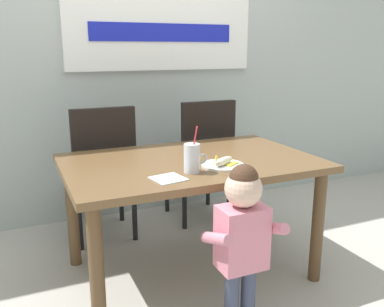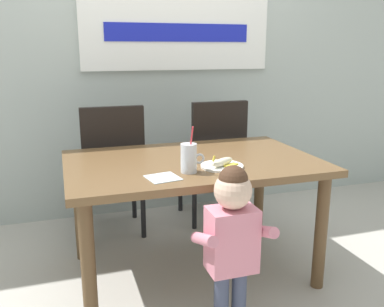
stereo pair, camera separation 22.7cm
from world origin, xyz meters
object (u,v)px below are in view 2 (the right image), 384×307
at_px(dining_table, 192,175).
at_px(peeled_banana, 223,162).
at_px(snack_plate, 222,166).
at_px(paper_napkin, 163,178).
at_px(dining_chair_right, 214,154).
at_px(dining_chair_left, 112,164).
at_px(toddler_standing, 232,232).
at_px(milk_cup, 189,160).

height_order(dining_table, peeled_banana, peeled_banana).
xyz_separation_m(snack_plate, paper_napkin, (-0.35, -0.09, -0.00)).
bearing_deg(dining_chair_right, dining_chair_left, 2.42).
height_order(dining_chair_right, toddler_standing, dining_chair_right).
bearing_deg(toddler_standing, milk_cup, 103.32).
relative_size(toddler_standing, milk_cup, 3.39).
distance_m(dining_chair_right, snack_plate, 0.96).
bearing_deg(milk_cup, paper_napkin, -159.75).
bearing_deg(dining_table, snack_plate, -62.88).
xyz_separation_m(toddler_standing, milk_cup, (-0.09, 0.37, 0.25)).
xyz_separation_m(dining_chair_left, peeled_banana, (0.48, -0.88, 0.20)).
relative_size(toddler_standing, peeled_banana, 4.80).
distance_m(dining_chair_left, milk_cup, 0.97).
relative_size(dining_table, peeled_banana, 8.15).
bearing_deg(paper_napkin, toddler_standing, -52.53).
bearing_deg(dining_chair_left, toddler_standing, 106.35).
xyz_separation_m(dining_chair_left, snack_plate, (0.48, -0.87, 0.17)).
distance_m(toddler_standing, snack_plate, 0.46).
bearing_deg(dining_chair_left, dining_table, 119.69).
bearing_deg(paper_napkin, dining_chair_left, 97.92).
relative_size(dining_chair_right, peeled_banana, 5.49).
xyz_separation_m(dining_table, dining_chair_right, (0.40, 0.70, -0.08)).
bearing_deg(milk_cup, dining_chair_left, 107.57).
xyz_separation_m(dining_chair_right, snack_plate, (-0.29, -0.90, 0.17)).
distance_m(dining_table, peeled_banana, 0.27).
distance_m(dining_table, dining_chair_left, 0.77).
bearing_deg(toddler_standing, dining_chair_left, 106.35).
height_order(snack_plate, peeled_banana, peeled_banana).
relative_size(peeled_banana, paper_napkin, 1.17).
relative_size(dining_chair_right, milk_cup, 3.88).
xyz_separation_m(peeled_banana, paper_napkin, (-0.35, -0.08, -0.03)).
xyz_separation_m(milk_cup, paper_napkin, (-0.15, -0.06, -0.06)).
bearing_deg(milk_cup, toddler_standing, -76.68).
height_order(dining_table, dining_chair_left, dining_chair_left).
relative_size(dining_chair_left, milk_cup, 3.88).
bearing_deg(dining_chair_right, peeled_banana, 72.00).
bearing_deg(dining_table, toddler_standing, -90.62).
bearing_deg(snack_plate, paper_napkin, -165.30).
xyz_separation_m(dining_chair_right, paper_napkin, (-0.64, -0.99, 0.17)).
distance_m(toddler_standing, paper_napkin, 0.44).
relative_size(dining_table, toddler_standing, 1.70).
distance_m(dining_chair_left, peeled_banana, 1.02).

